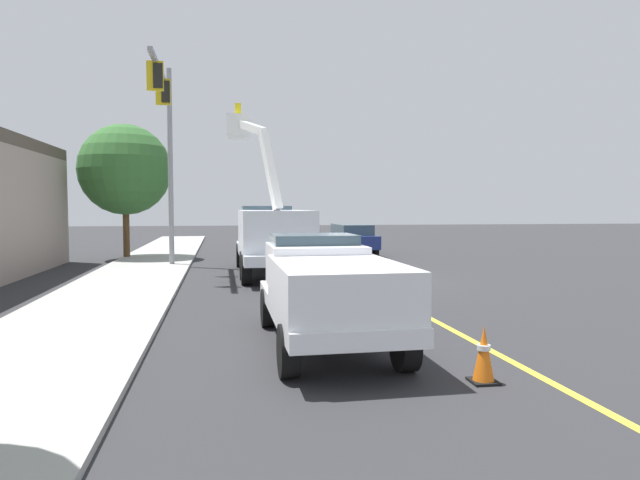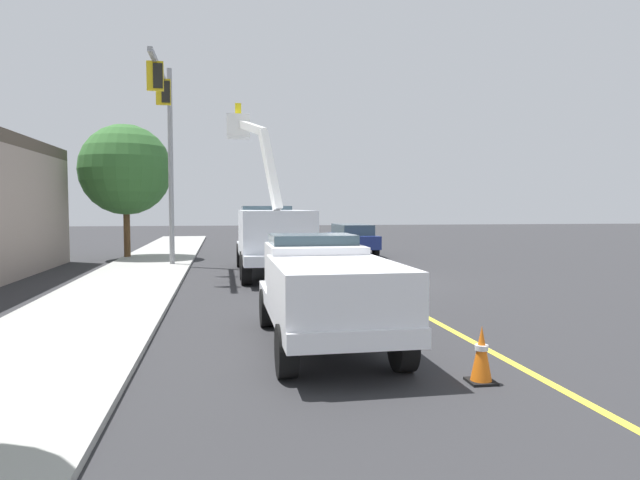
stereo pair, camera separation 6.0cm
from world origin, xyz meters
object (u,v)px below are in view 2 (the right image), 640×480
utility_bucket_truck (271,233)px  traffic_cone_mid_front (346,280)px  passing_minivan (353,237)px  traffic_cone_mid_rear (311,255)px  traffic_signal_mast (166,128)px  traffic_cone_leading (481,355)px  service_pickup_truck (325,288)px

utility_bucket_truck → traffic_cone_mid_front: (-5.16, -2.03, -1.22)m
passing_minivan → traffic_cone_mid_rear: 5.17m
traffic_signal_mast → traffic_cone_leading: bearing=-157.3°
traffic_signal_mast → passing_minivan: bearing=-54.6°
traffic_signal_mast → service_pickup_truck: bearing=-160.9°
service_pickup_truck → utility_bucket_truck: bearing=1.9°
service_pickup_truck → traffic_cone_leading: 3.29m
passing_minivan → utility_bucket_truck: bearing=148.1°
service_pickup_truck → passing_minivan: service_pickup_truck is taller
passing_minivan → traffic_cone_mid_rear: (-4.25, 2.89, -0.56)m
traffic_cone_mid_front → passing_minivan: bearing=-12.6°
utility_bucket_truck → traffic_cone_mid_rear: bearing=-29.1°
utility_bucket_truck → traffic_cone_mid_front: bearing=-158.6°
utility_bucket_truck → traffic_cone_mid_rear: size_ratio=9.89×
utility_bucket_truck → passing_minivan: 9.41m
service_pickup_truck → traffic_signal_mast: (12.98, 4.50, 4.72)m
traffic_signal_mast → utility_bucket_truck: bearing=-110.0°
traffic_cone_leading → traffic_signal_mast: bearing=22.7°
utility_bucket_truck → service_pickup_truck: bearing=-178.1°
traffic_cone_mid_front → traffic_cone_leading: bearing=-177.8°
utility_bucket_truck → traffic_cone_leading: bearing=-170.4°
traffic_cone_leading → passing_minivan: bearing=-6.7°
passing_minivan → service_pickup_truck: bearing=166.7°
traffic_cone_leading → traffic_signal_mast: traffic_signal_mast is taller
service_pickup_truck → traffic_cone_mid_rear: size_ratio=6.77×
traffic_cone_mid_rear → traffic_signal_mast: bearing=109.7°
traffic_cone_leading → traffic_cone_mid_rear: 17.72m
utility_bucket_truck → traffic_signal_mast: traffic_signal_mast is taller
traffic_cone_leading → traffic_cone_mid_rear: bearing=1.0°
utility_bucket_truck → traffic_cone_mid_rear: (3.72, -2.07, -1.19)m
traffic_cone_leading → traffic_cone_mid_rear: traffic_cone_leading is taller
utility_bucket_truck → traffic_cone_mid_front: utility_bucket_truck is taller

